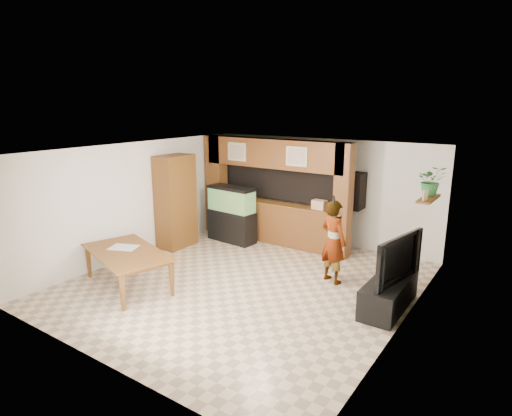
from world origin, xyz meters
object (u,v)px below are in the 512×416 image
Objects in this scene: aquarium at (232,215)px; dining_table at (126,270)px; person at (333,242)px; pantry_cabinet at (176,201)px; television at (392,257)px.

dining_table is at bearing -84.68° from aquarium.
pantry_cabinet is at bearing 22.13° from person.
person is (-1.28, 0.49, -0.10)m from television.
dining_table is at bearing 58.16° from person.
person is at bearing 55.83° from dining_table.
pantry_cabinet is 2.61m from dining_table.
pantry_cabinet reaches higher than dining_table.
dining_table is (0.04, -3.37, -0.34)m from aquarium.
dining_table is at bearing -68.16° from pantry_cabinet.
television is at bearing 179.16° from person.
pantry_cabinet reaches higher than television.
pantry_cabinet is 1.59× the size of aquarium.
pantry_cabinet is 1.60× the size of television.
aquarium is 3.31m from person.
television is 0.85× the size of person.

